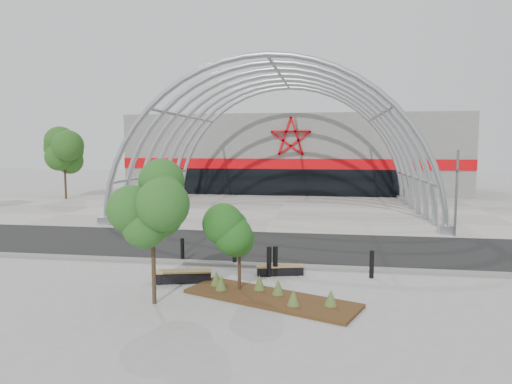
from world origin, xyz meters
The scene contains 18 objects.
ground centered at (0.00, 0.00, 0.00)m, with size 140.00×140.00×0.00m, color gray.
road centered at (0.00, 3.50, 0.01)m, with size 140.00×7.00×0.02m, color black.
forecourt centered at (0.00, 15.50, 0.02)m, with size 60.00×17.00×0.04m, color #A09A92.
kerb centered at (0.00, -0.25, 0.06)m, with size 60.00×0.50×0.12m, color #64645E.
arena_building centered at (0.00, 33.45, 3.99)m, with size 34.00×15.24×8.00m.
vault_canopy centered at (0.00, 15.50, 0.02)m, with size 20.80×15.80×20.36m.
planting_bed centered at (1.65, -4.08, 0.14)m, with size 5.89×3.72×0.60m.
signal_pole centered at (10.28, 7.33, 2.44)m, with size 0.23×0.66×4.67m.
street_tree_0 centered at (-1.80, -5.02, 2.92)m, with size 1.78×1.78×4.07m.
street_tree_1 centered at (0.60, -3.50, 2.35)m, with size 1.38×1.38×3.27m.
bench_0 centered at (-1.63, -2.81, 0.22)m, with size 2.17×0.95×0.44m.
bench_1 centered at (1.74, -1.32, 0.18)m, with size 1.83×0.82×0.38m.
bollard_0 centered at (-2.55, 0.09, 0.50)m, with size 0.16×0.16×1.00m, color black.
bollard_1 centered at (-0.26, -0.12, 0.53)m, with size 0.17×0.17×1.05m, color black.
bollard_2 centered at (1.58, -1.47, 0.57)m, with size 0.18×0.18×1.14m, color black.
bollard_3 centered at (1.35, -1.58, 0.57)m, with size 0.18×0.18×1.14m, color black.
bollard_4 centered at (5.13, -1.17, 0.52)m, with size 0.17×0.17×1.03m, color black.
bg_tree_0 centered at (-20.00, 20.00, 4.64)m, with size 3.00×3.00×6.45m.
Camera 1 is at (3.41, -18.11, 4.90)m, focal length 32.00 mm.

